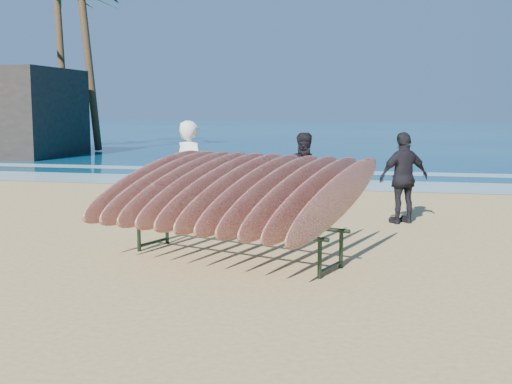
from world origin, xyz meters
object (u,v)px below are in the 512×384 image
person_dark_a (306,175)px  person_dark_b (404,178)px  surfboard_rack (234,191)px  person_white (191,174)px

person_dark_a → person_dark_b: bearing=-32.5°
surfboard_rack → person_white: size_ratio=2.07×
person_dark_b → person_dark_a: bearing=-44.8°
surfboard_rack → person_dark_a: 3.90m
surfboard_rack → person_white: person_white is taller
person_white → person_dark_b: person_white is taller
person_dark_a → person_dark_b: 1.91m
surfboard_rack → person_white: bearing=139.9°
surfboard_rack → person_dark_b: person_dark_b is taller
person_dark_b → surfboard_rack: bearing=24.0°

